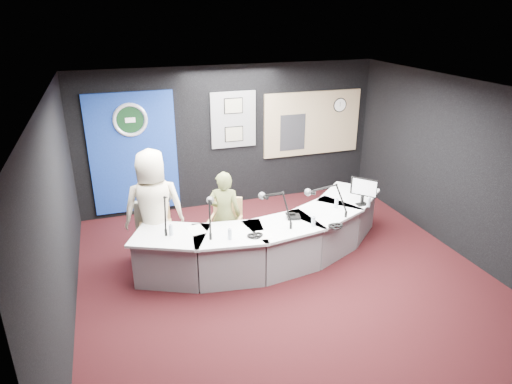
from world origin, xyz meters
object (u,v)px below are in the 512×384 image
object	(u,v)px
person_woman	(224,215)
armchair_left	(157,236)
broadcast_desk	(270,238)
armchair_right	(225,227)
person_man	(154,209)

from	to	relation	value
person_woman	armchair_left	bearing A→B (deg)	13.24
broadcast_desk	armchair_left	size ratio (longest dim) A/B	4.78
broadcast_desk	armchair_right	world-z (taller)	armchair_right
armchair_left	person_man	world-z (taller)	person_man
armchair_left	armchair_right	distance (m)	1.08
broadcast_desk	armchair_right	size ratio (longest dim) A/B	4.43
armchair_left	person_woman	world-z (taller)	person_woman
person_woman	armchair_right	bearing A→B (deg)	-0.00
armchair_left	person_man	size ratio (longest dim) A/B	0.50
broadcast_desk	person_man	distance (m)	1.87
person_man	person_woman	xyz separation A→B (m)	(1.07, -0.12, -0.21)
broadcast_desk	armchair_left	xyz separation A→B (m)	(-1.72, 0.47, 0.10)
broadcast_desk	person_man	xyz separation A→B (m)	(-1.72, 0.47, 0.56)
armchair_left	person_woman	xyz separation A→B (m)	(1.07, -0.12, 0.26)
broadcast_desk	person_man	world-z (taller)	person_man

